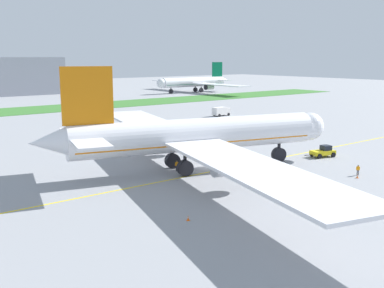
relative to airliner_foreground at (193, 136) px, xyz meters
The scene contains 13 objects.
ground_plane 6.48m from the airliner_foreground, ahead, with size 600.00×600.00×0.00m, color gray.
apron_taxi_line 6.92m from the airliner_foreground, 38.46° to the right, with size 280.00×0.36×0.01m, color yellow.
grass_median_strip 101.80m from the airliner_foreground, 88.26° to the left, with size 320.00×24.00×0.10m, color #38722D.
airliner_foreground is the anchor object (origin of this frame).
pushback_tug 26.44m from the airliner_foreground, 15.00° to the right, with size 6.32×3.45×2.10m.
ground_crew_wingwalker_port 14.90m from the airliner_foreground, 67.24° to the right, with size 0.58×0.25×1.64m.
ground_crew_marshaller_front 26.15m from the airliner_foreground, 45.15° to the right, with size 0.48×0.46×1.63m.
ground_crew_wingwalker_starboard 5.37m from the airliner_foreground, 156.33° to the left, with size 0.52×0.49×1.75m.
traffic_cone_near_nose 25.91m from the airliner_foreground, 49.17° to the right, with size 0.36×0.36×0.58m.
traffic_cone_port_wing 23.81m from the airliner_foreground, 129.69° to the right, with size 0.36×0.36×0.58m.
service_truck_baggage_loader 32.59m from the airliner_foreground, 88.41° to the left, with size 6.51×4.15×2.70m.
service_truck_fuel_bowser 70.12m from the airliner_foreground, 44.65° to the left, with size 6.24×2.77×2.76m.
parked_airliner_far_right 166.95m from the airliner_foreground, 51.49° to the left, with size 46.18×72.91×15.42m.
Camera 1 is at (-47.59, -56.32, 18.03)m, focal length 42.73 mm.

